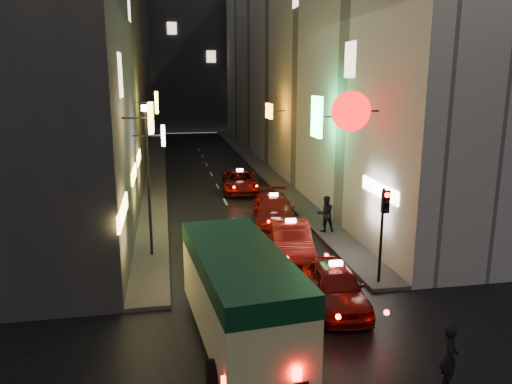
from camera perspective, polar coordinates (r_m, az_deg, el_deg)
building_left at (r=41.58m, az=-17.21°, el=14.65°), size 7.55×52.21×18.00m
building_right at (r=42.89m, az=5.31°, el=15.09°), size 7.94×52.00×18.00m
building_far at (r=73.47m, az=-7.97°, el=15.73°), size 30.00×10.00×22.00m
sidewalk_left at (r=41.97m, az=-11.30°, el=2.70°), size 1.50×52.00×0.15m
sidewalk_right at (r=42.67m, az=0.19°, el=3.12°), size 1.50×52.00×0.15m
minibus at (r=14.13m, az=-1.88°, el=-10.72°), size 2.89×6.67×2.78m
taxi_near at (r=16.91m, az=9.04°, el=-10.20°), size 2.47×5.31×1.81m
taxi_second at (r=21.11m, az=3.96°, el=-5.14°), size 2.96×5.72×1.91m
taxi_third at (r=25.66m, az=2.03°, el=-1.83°), size 2.96×5.67×1.89m
taxi_far at (r=32.98m, az=-1.86°, el=1.42°), size 2.48×5.15×1.76m
pedestrian_crossing at (r=13.52m, az=21.28°, el=-16.73°), size 0.55×0.71×1.88m
pedestrian_sidewalk at (r=24.18m, az=7.95°, el=-2.20°), size 0.75×0.48×1.98m
traffic_light at (r=18.10m, az=14.42°, el=-2.64°), size 0.26×0.43×3.50m
lamp_post at (r=20.66m, az=-12.25°, el=2.36°), size 0.28×0.28×6.22m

